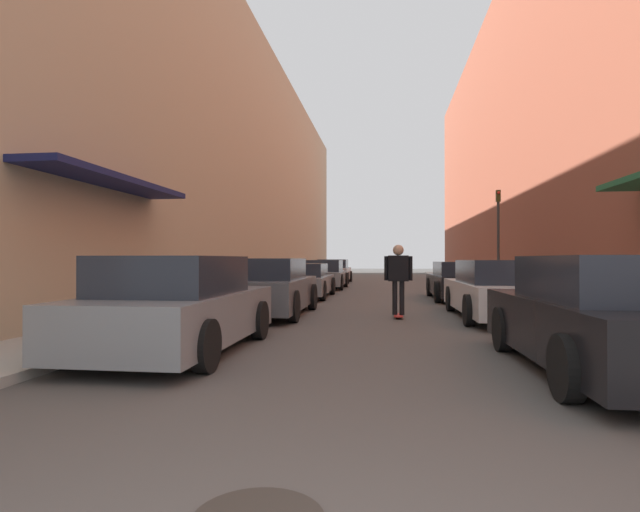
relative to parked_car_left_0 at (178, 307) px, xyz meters
The scene contains 15 objects.
ground 13.30m from the parked_car_left_0, 77.60° to the left, with size 103.90×103.90×0.00m, color #4C4947.
curb_strip_left 17.81m from the parked_car_left_0, 96.05° to the left, with size 1.80×47.23×0.12m.
curb_strip_right 19.27m from the parked_car_left_0, 66.81° to the left, with size 1.80×47.23×0.12m.
building_row_left 19.11m from the parked_car_left_0, 105.11° to the left, with size 4.90×47.23×12.12m.
building_row_right 21.66m from the parked_car_left_0, 59.36° to the left, with size 4.90×47.23×14.88m.
parked_car_left_0 is the anchor object (origin of this frame).
parked_car_left_1 4.88m from the parked_car_left_0, 88.38° to the left, with size 1.99×4.43×1.37m.
parked_car_left_2 10.58m from the parked_car_left_0, 89.91° to the left, with size 2.06×4.67×1.20m.
parked_car_left_3 15.88m from the parked_car_left_0, 89.58° to the left, with size 2.04×4.24×1.32m.
parked_car_left_4 21.62m from the parked_car_left_0, 90.03° to the left, with size 1.94×4.22×1.34m.
parked_car_right_0 5.63m from the parked_car_left_0, ahead, with size 1.97×4.28×1.40m.
parked_car_right_1 7.38m from the parked_car_left_0, 41.50° to the left, with size 1.90×4.80×1.34m.
parked_car_right_2 11.66m from the parked_car_left_0, 61.65° to the left, with size 2.09×4.62×1.27m.
skateboarder 5.76m from the parked_car_left_0, 55.18° to the left, with size 0.65×0.78×1.69m.
traffic_light 15.00m from the parked_car_left_0, 60.72° to the left, with size 0.16×0.22×3.90m.
Camera 1 is at (0.16, -1.00, 1.36)m, focal length 28.00 mm.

